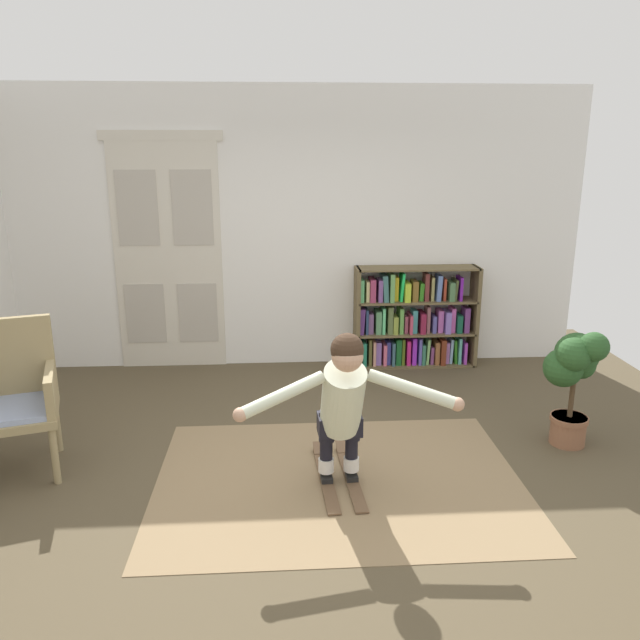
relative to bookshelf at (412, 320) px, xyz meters
The scene contains 9 objects.
ground_plane 2.72m from the bookshelf, 116.81° to the right, with size 7.20×7.20×0.00m, color brown.
back_wall 1.55m from the bookshelf, behind, with size 6.00×0.10×2.90m, color white.
double_door 2.66m from the bookshelf, behind, with size 1.22×0.05×2.45m.
rug 2.64m from the bookshelf, 112.86° to the right, with size 2.59×1.92×0.01m, color #8A7150.
bookshelf is the anchor object (origin of this frame).
wicker_chair 3.92m from the bookshelf, 148.42° to the right, with size 0.75×0.75×1.10m.
potted_plant 2.12m from the bookshelf, 66.00° to the right, with size 0.44×0.45×0.96m.
skis_pair 2.61m from the bookshelf, 113.18° to the right, with size 0.32×0.94×0.07m.
person_skier 2.75m from the bookshelf, 111.30° to the right, with size 1.43×0.66×1.11m.
Camera 1 is at (-0.19, -3.96, 2.30)m, focal length 35.09 mm.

